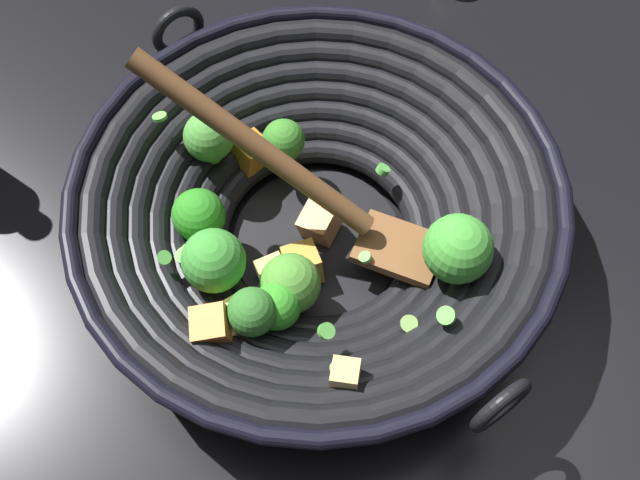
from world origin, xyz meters
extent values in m
plane|color=black|center=(0.00, 0.00, 0.00)|extent=(4.00, 4.00, 0.00)
cylinder|color=black|center=(0.00, 0.00, 0.01)|extent=(0.15, 0.15, 0.01)
torus|color=black|center=(0.00, 0.00, 0.02)|extent=(0.21, 0.21, 0.02)
torus|color=black|center=(0.00, 0.00, 0.03)|extent=(0.24, 0.24, 0.02)
torus|color=black|center=(0.00, 0.00, 0.04)|extent=(0.27, 0.27, 0.02)
torus|color=black|center=(0.00, 0.00, 0.05)|extent=(0.30, 0.30, 0.02)
torus|color=black|center=(0.00, 0.00, 0.06)|extent=(0.33, 0.33, 0.02)
torus|color=black|center=(0.00, 0.00, 0.07)|extent=(0.36, 0.36, 0.02)
torus|color=black|center=(0.00, 0.00, 0.08)|extent=(0.39, 0.39, 0.02)
torus|color=black|center=(0.00, 0.00, 0.09)|extent=(0.41, 0.41, 0.01)
torus|color=black|center=(0.15, 0.16, 0.09)|extent=(0.05, 0.04, 0.05)
torus|color=black|center=(-0.15, -0.16, 0.09)|extent=(0.05, 0.04, 0.05)
cylinder|color=#669440|center=(0.03, 0.12, 0.05)|extent=(0.02, 0.02, 0.02)
sphere|color=green|center=(0.03, 0.12, 0.08)|extent=(0.06, 0.06, 0.06)
cylinder|color=#7DC054|center=(0.07, -0.01, 0.02)|extent=(0.03, 0.02, 0.02)
sphere|color=#4F9433|center=(0.07, -0.01, 0.05)|extent=(0.05, 0.05, 0.05)
cylinder|color=#5AA340|center=(-0.05, -0.11, 0.05)|extent=(0.02, 0.02, 0.01)
sphere|color=#4F9E3E|center=(-0.05, -0.11, 0.07)|extent=(0.04, 0.04, 0.04)
cylinder|color=#76AE43|center=(0.09, -0.02, 0.03)|extent=(0.02, 0.02, 0.02)
sphere|color=green|center=(0.09, -0.02, 0.06)|extent=(0.04, 0.04, 0.04)
cylinder|color=#659E42|center=(0.02, -0.10, 0.04)|extent=(0.02, 0.03, 0.02)
sphere|color=#2D8B21|center=(0.02, -0.10, 0.06)|extent=(0.05, 0.05, 0.05)
cylinder|color=#72BA5E|center=(0.10, -0.03, 0.05)|extent=(0.02, 0.02, 0.01)
sphere|color=#33742B|center=(0.10, -0.03, 0.07)|extent=(0.04, 0.04, 0.04)
cylinder|color=#84AF4E|center=(-0.06, -0.04, 0.04)|extent=(0.02, 0.02, 0.02)
sphere|color=#3B8429|center=(-0.06, -0.04, 0.07)|extent=(0.04, 0.04, 0.04)
cylinder|color=#6AA13E|center=(0.07, -0.07, 0.04)|extent=(0.03, 0.03, 0.03)
sphere|color=green|center=(0.07, -0.07, 0.08)|extent=(0.05, 0.05, 0.05)
cube|color=#D9BC61|center=(0.05, -0.03, 0.02)|extent=(0.03, 0.03, 0.02)
cube|color=#D8C163|center=(0.10, -0.04, 0.05)|extent=(0.05, 0.04, 0.04)
cube|color=orange|center=(0.12, -0.06, 0.07)|extent=(0.04, 0.04, 0.04)
cube|color=#E0BF6A|center=(0.14, 0.05, 0.08)|extent=(0.02, 0.02, 0.02)
cube|color=gold|center=(0.04, -0.01, 0.03)|extent=(0.04, 0.04, 0.03)
cube|color=orange|center=(-0.06, -0.07, 0.04)|extent=(0.04, 0.04, 0.03)
cube|color=#DF914E|center=(-0.01, 0.00, 0.03)|extent=(0.04, 0.04, 0.04)
cylinder|color=#6BC651|center=(0.06, -0.10, 0.06)|extent=(0.02, 0.02, 0.01)
cylinder|color=#99D166|center=(0.14, 0.04, 0.07)|extent=(0.02, 0.02, 0.01)
cylinder|color=#56B247|center=(-0.06, 0.05, 0.05)|extent=(0.02, 0.02, 0.01)
cylinder|color=#6BC651|center=(0.03, 0.05, 0.05)|extent=(0.01, 0.01, 0.01)
cylinder|color=#56B247|center=(0.07, -0.11, 0.08)|extent=(0.02, 0.02, 0.01)
cylinder|color=#56B247|center=(0.11, 0.03, 0.08)|extent=(0.02, 0.02, 0.01)
cylinder|color=#6BC651|center=(0.08, 0.12, 0.08)|extent=(0.02, 0.02, 0.01)
cylinder|color=#6BC651|center=(-0.05, -0.15, 0.09)|extent=(0.02, 0.02, 0.01)
cylinder|color=#99D166|center=(0.09, 0.09, 0.06)|extent=(0.02, 0.02, 0.01)
cylinder|color=#6BC651|center=(0.05, -0.10, 0.05)|extent=(0.02, 0.02, 0.01)
cube|color=brown|center=(0.02, 0.07, 0.05)|extent=(0.06, 0.08, 0.01)
cylinder|color=brown|center=(-0.01, -0.05, 0.13)|extent=(0.06, 0.20, 0.14)
camera|label=1|loc=(0.32, 0.06, 0.61)|focal=42.59mm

